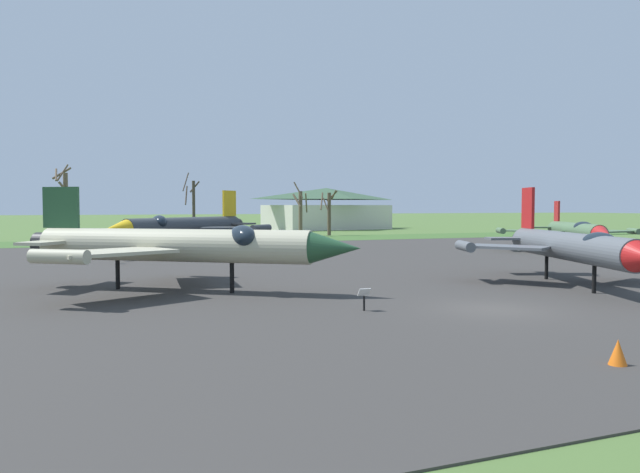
{
  "coord_description": "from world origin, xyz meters",
  "views": [
    {
      "loc": [
        -14.9,
        -19.24,
        4.04
      ],
      "look_at": [
        -0.47,
        17.1,
        2.11
      ],
      "focal_mm": 34.06,
      "sensor_mm": 36.0,
      "label": 1
    }
  ],
  "objects_px": {
    "info_placard_rear_left": "(364,297)",
    "info_placard_front_left": "(116,257)",
    "jet_fighter_front_left": "(184,226)",
    "jet_fighter_rear_center": "(576,231)",
    "info_placard_rear_center": "(614,253)",
    "traffic_cone": "(618,353)",
    "jet_fighter_rear_left": "(182,245)",
    "visitor_building": "(326,209)",
    "jet_fighter_front_right": "(570,246)"
  },
  "relations": [
    {
      "from": "jet_fighter_rear_center",
      "to": "info_placard_rear_left",
      "type": "xyz_separation_m",
      "value": [
        -28.97,
        -18.83,
        -1.44
      ]
    },
    {
      "from": "visitor_building",
      "to": "info_placard_rear_center",
      "type": "bearing_deg",
      "value": -94.42
    },
    {
      "from": "jet_fighter_front_left",
      "to": "jet_fighter_rear_center",
      "type": "bearing_deg",
      "value": -22.85
    },
    {
      "from": "jet_fighter_front_left",
      "to": "jet_fighter_rear_center",
      "type": "xyz_separation_m",
      "value": [
        30.74,
        -12.96,
        -0.35
      ]
    },
    {
      "from": "info_placard_rear_left",
      "to": "jet_fighter_rear_center",
      "type": "bearing_deg",
      "value": 33.02
    },
    {
      "from": "info_placard_front_left",
      "to": "jet_fighter_rear_center",
      "type": "bearing_deg",
      "value": -7.64
    },
    {
      "from": "jet_fighter_front_left",
      "to": "info_placard_rear_left",
      "type": "height_order",
      "value": "jet_fighter_front_left"
    },
    {
      "from": "jet_fighter_rear_left",
      "to": "jet_fighter_front_left",
      "type": "bearing_deg",
      "value": 80.75
    },
    {
      "from": "info_placard_front_left",
      "to": "info_placard_rear_left",
      "type": "height_order",
      "value": "info_placard_rear_left"
    },
    {
      "from": "jet_fighter_front_right",
      "to": "jet_fighter_rear_left",
      "type": "relative_size",
      "value": 0.95
    },
    {
      "from": "info_placard_rear_center",
      "to": "info_placard_rear_left",
      "type": "relative_size",
      "value": 1.15
    },
    {
      "from": "jet_fighter_rear_left",
      "to": "traffic_cone",
      "type": "xyz_separation_m",
      "value": [
        8.11,
        -17.53,
        -1.9
      ]
    },
    {
      "from": "info_placard_rear_left",
      "to": "visitor_building",
      "type": "xyz_separation_m",
      "value": [
        31.16,
        80.0,
        3.02
      ]
    },
    {
      "from": "info_placard_front_left",
      "to": "jet_fighter_rear_center",
      "type": "xyz_separation_m",
      "value": [
        36.71,
        -4.92,
        1.47
      ]
    },
    {
      "from": "jet_fighter_front_left",
      "to": "info_placard_front_left",
      "type": "xyz_separation_m",
      "value": [
        -5.97,
        -8.03,
        -1.82
      ]
    },
    {
      "from": "jet_fighter_front_right",
      "to": "info_placard_front_left",
      "type": "bearing_deg",
      "value": 134.32
    },
    {
      "from": "info_placard_rear_left",
      "to": "info_placard_front_left",
      "type": "bearing_deg",
      "value": 108.05
    },
    {
      "from": "jet_fighter_rear_left",
      "to": "info_placard_front_left",
      "type": "bearing_deg",
      "value": 97.53
    },
    {
      "from": "info_placard_rear_left",
      "to": "traffic_cone",
      "type": "bearing_deg",
      "value": -75.58
    },
    {
      "from": "info_placard_front_left",
      "to": "info_placard_rear_center",
      "type": "distance_m",
      "value": 35.62
    },
    {
      "from": "info_placard_front_left",
      "to": "visitor_building",
      "type": "xyz_separation_m",
      "value": [
        38.89,
        56.25,
        3.05
      ]
    },
    {
      "from": "jet_fighter_front_right",
      "to": "jet_fighter_rear_center",
      "type": "bearing_deg",
      "value": 44.77
    },
    {
      "from": "info_placard_rear_center",
      "to": "visitor_building",
      "type": "bearing_deg",
      "value": 85.58
    },
    {
      "from": "jet_fighter_front_left",
      "to": "visitor_building",
      "type": "xyz_separation_m",
      "value": [
        32.93,
        48.22,
        1.23
      ]
    },
    {
      "from": "info_placard_front_left",
      "to": "jet_fighter_rear_center",
      "type": "height_order",
      "value": "jet_fighter_rear_center"
    },
    {
      "from": "traffic_cone",
      "to": "jet_fighter_front_right",
      "type": "bearing_deg",
      "value": 50.07
    },
    {
      "from": "jet_fighter_front_right",
      "to": "jet_fighter_front_left",
      "type": "bearing_deg",
      "value": 116.61
    },
    {
      "from": "jet_fighter_front_left",
      "to": "info_placard_rear_left",
      "type": "bearing_deg",
      "value": -86.81
    },
    {
      "from": "visitor_building",
      "to": "traffic_cone",
      "type": "bearing_deg",
      "value": -107.77
    },
    {
      "from": "jet_fighter_rear_center",
      "to": "traffic_cone",
      "type": "height_order",
      "value": "jet_fighter_rear_center"
    },
    {
      "from": "jet_fighter_front_left",
      "to": "info_placard_rear_left",
      "type": "xyz_separation_m",
      "value": [
        1.77,
        -31.78,
        -1.79
      ]
    },
    {
      "from": "visitor_building",
      "to": "jet_fighter_front_left",
      "type": "bearing_deg",
      "value": -124.33
    },
    {
      "from": "jet_fighter_front_right",
      "to": "traffic_cone",
      "type": "relative_size",
      "value": 19.89
    },
    {
      "from": "jet_fighter_front_right",
      "to": "info_placard_rear_center",
      "type": "height_order",
      "value": "jet_fighter_front_right"
    },
    {
      "from": "jet_fighter_front_right",
      "to": "jet_fighter_rear_center",
      "type": "distance_m",
      "value": 22.82
    },
    {
      "from": "info_placard_rear_center",
      "to": "traffic_cone",
      "type": "distance_m",
      "value": 31.9
    },
    {
      "from": "info_placard_front_left",
      "to": "jet_fighter_front_right",
      "type": "distance_m",
      "value": 29.39
    },
    {
      "from": "jet_fighter_front_left",
      "to": "info_placard_rear_left",
      "type": "distance_m",
      "value": 31.88
    },
    {
      "from": "jet_fighter_front_left",
      "to": "traffic_cone",
      "type": "distance_m",
      "value": 41.61
    },
    {
      "from": "info_placard_rear_left",
      "to": "visitor_building",
      "type": "relative_size",
      "value": 0.04
    },
    {
      "from": "jet_fighter_front_right",
      "to": "traffic_cone",
      "type": "bearing_deg",
      "value": -129.93
    },
    {
      "from": "jet_fighter_rear_left",
      "to": "visitor_building",
      "type": "height_order",
      "value": "visitor_building"
    },
    {
      "from": "info_placard_rear_center",
      "to": "visitor_building",
      "type": "relative_size",
      "value": 0.05
    },
    {
      "from": "jet_fighter_front_left",
      "to": "jet_fighter_rear_left",
      "type": "relative_size",
      "value": 0.99
    },
    {
      "from": "info_placard_front_left",
      "to": "jet_fighter_front_right",
      "type": "height_order",
      "value": "jet_fighter_front_right"
    },
    {
      "from": "jet_fighter_front_left",
      "to": "jet_fighter_front_right",
      "type": "xyz_separation_m",
      "value": [
        14.54,
        -29.03,
        -0.28
      ]
    },
    {
      "from": "jet_fighter_rear_center",
      "to": "info_placard_rear_left",
      "type": "bearing_deg",
      "value": -146.98
    },
    {
      "from": "info_placard_front_left",
      "to": "traffic_cone",
      "type": "bearing_deg",
      "value": -72.98
    },
    {
      "from": "info_placard_front_left",
      "to": "jet_fighter_rear_left",
      "type": "height_order",
      "value": "jet_fighter_rear_left"
    },
    {
      "from": "info_placard_front_left",
      "to": "jet_fighter_rear_center",
      "type": "relative_size",
      "value": 0.06
    }
  ]
}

